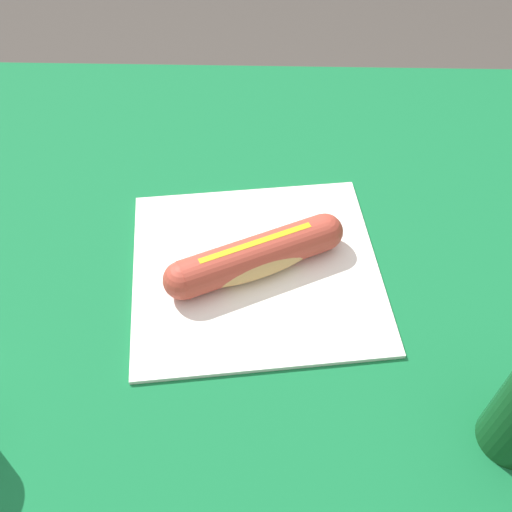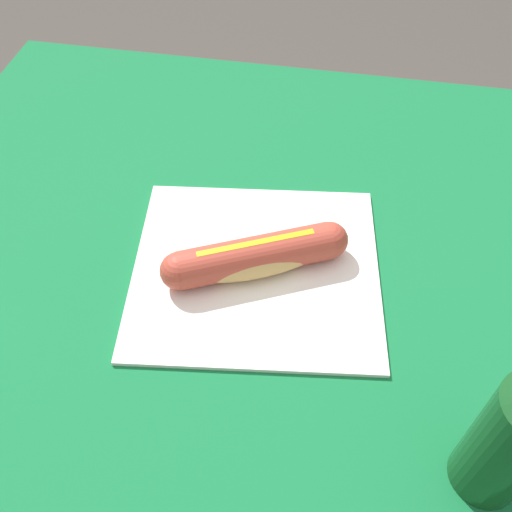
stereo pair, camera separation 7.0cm
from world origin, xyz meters
TOP-DOWN VIEW (x-y plane):
  - ground_plane at (0.00, 0.00)m, footprint 6.00×6.00m
  - dining_table at (0.00, 0.00)m, footprint 1.19×1.01m
  - paper_wrapper at (-0.07, 0.03)m, footprint 0.35×0.33m
  - hot_dog at (-0.07, 0.03)m, footprint 0.22×0.13m

SIDE VIEW (x-z plane):
  - ground_plane at x=0.00m, z-range 0.00..0.00m
  - dining_table at x=0.00m, z-range 0.25..0.99m
  - paper_wrapper at x=-0.07m, z-range 0.73..0.74m
  - hot_dog at x=-0.07m, z-range 0.74..0.79m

